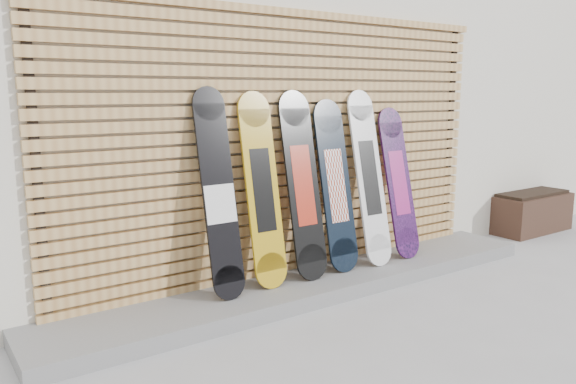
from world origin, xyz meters
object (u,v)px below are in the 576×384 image
snowboard_1 (262,190)px  snowboard_2 (303,185)px  snowboard_4 (369,178)px  snowboard_5 (399,183)px  snowboard_0 (219,195)px  planter_box (531,212)px  snowboard_3 (336,186)px

snowboard_1 → snowboard_2: (0.38, -0.01, 0.00)m
snowboard_4 → snowboard_5: (0.38, 0.01, -0.08)m
snowboard_0 → snowboard_2: (0.77, 0.00, -0.00)m
planter_box → snowboard_5: (-2.30, -0.05, 0.57)m
snowboard_1 → snowboard_3: bearing=-0.8°
snowboard_3 → planter_box: bearing=0.7°
planter_box → snowboard_0: bearing=-179.4°
snowboard_5 → snowboard_2: bearing=179.5°
planter_box → snowboard_4: snowboard_4 is taller
snowboard_1 → snowboard_4: 1.10m
snowboard_3 → snowboard_4: 0.37m
planter_box → snowboard_0: size_ratio=0.68×
snowboard_1 → snowboard_3: size_ratio=1.05×
snowboard_2 → snowboard_0: bearing=-179.9°
snowboard_1 → snowboard_2: snowboard_2 is taller
snowboard_0 → planter_box: bearing=0.6°
snowboard_2 → snowboard_1: bearing=177.8°
snowboard_1 → planter_box: bearing=0.4°
planter_box → snowboard_5: 2.37m
snowboard_4 → snowboard_5: snowboard_4 is taller
snowboard_2 → snowboard_4: 0.72m
snowboard_2 → planter_box: bearing=0.7°
snowboard_3 → snowboard_2: bearing=-179.2°
snowboard_3 → snowboard_4: snowboard_4 is taller
snowboard_3 → snowboard_5: 0.75m
snowboard_1 → snowboard_4: size_ratio=0.99×
snowboard_0 → snowboard_4: (1.49, -0.02, -0.00)m
snowboard_1 → snowboard_4: (1.10, -0.03, 0.00)m
snowboard_5 → snowboard_1: bearing=179.0°
planter_box → snowboard_5: snowboard_5 is taller
snowboard_0 → snowboard_1: snowboard_0 is taller
snowboard_0 → snowboard_2: snowboard_0 is taller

